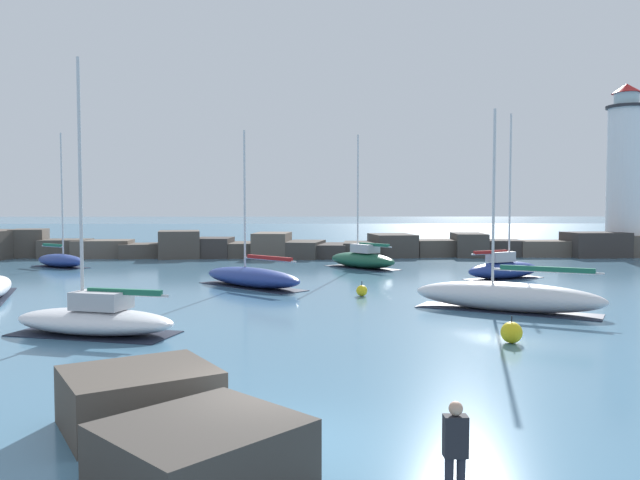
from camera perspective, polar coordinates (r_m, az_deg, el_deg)
ground_plane at (r=12.67m, az=-3.79°, el=-18.04°), size 600.00×600.00×0.00m
open_sea_beyond at (r=117.44m, az=-1.79°, el=0.77°), size 400.00×116.00×0.01m
breakwater_jetty at (r=57.46m, az=-1.53°, el=-0.59°), size 69.23×7.23×2.56m
lighthouse at (r=65.64m, az=26.07°, el=4.94°), size 4.26×4.26×16.14m
foreground_rocks at (r=12.09m, az=-22.48°, el=-16.24°), size 9.34×7.32×1.39m
sailboat_moored_1 at (r=41.50m, az=16.43°, el=-2.48°), size 5.86×4.07×10.49m
sailboat_moored_2 at (r=35.98m, az=-6.27°, el=-3.36°), size 6.91×6.93×8.97m
sailboat_moored_3 at (r=28.65m, az=16.71°, el=-4.93°), size 8.08×5.73×8.86m
sailboat_moored_4 at (r=51.52m, az=-22.65°, el=-1.68°), size 5.37×4.78×10.16m
sailboat_moored_5 at (r=46.95m, az=3.89°, el=-1.73°), size 5.78×6.55×10.01m
sailboat_moored_6 at (r=23.95m, az=-19.87°, el=-6.73°), size 6.61×4.00×9.87m
mooring_buoy_orange_near at (r=32.11m, az=3.85°, el=-4.64°), size 0.57×0.57×0.77m
mooring_buoy_far_side at (r=22.06m, az=17.11°, el=-8.08°), size 0.72×0.72×0.92m
person_on_rocks at (r=10.09m, az=12.27°, el=-18.18°), size 0.36×0.22×1.64m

